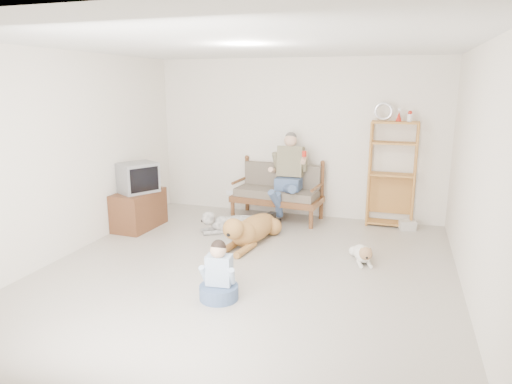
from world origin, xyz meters
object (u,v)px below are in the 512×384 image
(tv_stand, at_px, (139,210))
(golden_retriever, at_px, (250,230))
(etagere, at_px, (392,173))
(loveseat, at_px, (278,190))

(tv_stand, xyz_separation_m, golden_retriever, (1.95, -0.17, -0.09))
(etagere, distance_m, golden_retriever, 2.52)
(etagere, bearing_deg, tv_stand, -160.56)
(tv_stand, bearing_deg, golden_retriever, -1.77)
(etagere, bearing_deg, golden_retriever, -141.22)
(loveseat, xyz_separation_m, etagere, (1.85, 0.13, 0.39))
(etagere, height_order, tv_stand, etagere)
(etagere, xyz_separation_m, tv_stand, (-3.84, -1.35, -0.57))
(etagere, relative_size, golden_retriever, 1.19)
(loveseat, bearing_deg, golden_retriever, -86.02)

